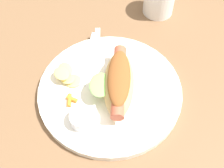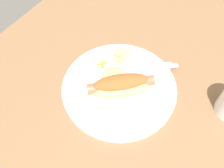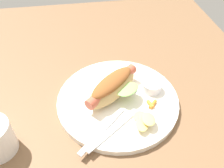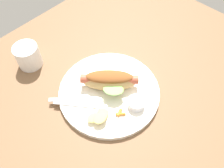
% 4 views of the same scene
% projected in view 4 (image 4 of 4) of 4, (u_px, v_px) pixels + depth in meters
% --- Properties ---
extents(ground_plane, '(1.20, 0.90, 0.02)m').
position_uv_depth(ground_plane, '(105.00, 94.00, 0.72)').
color(ground_plane, brown).
extents(plate, '(0.31, 0.31, 0.02)m').
position_uv_depth(plate, '(109.00, 92.00, 0.70)').
color(plate, white).
rests_on(plate, ground_plane).
extents(hot_dog, '(0.16, 0.16, 0.06)m').
position_uv_depth(hot_dog, '(109.00, 80.00, 0.68)').
color(hot_dog, tan).
rests_on(hot_dog, plate).
extents(sauce_ramekin, '(0.05, 0.05, 0.02)m').
position_uv_depth(sauce_ramekin, '(136.00, 103.00, 0.66)').
color(sauce_ramekin, white).
rests_on(sauce_ramekin, plate).
extents(fork, '(0.12, 0.12, 0.00)m').
position_uv_depth(fork, '(76.00, 99.00, 0.67)').
color(fork, silver).
rests_on(fork, plate).
extents(knife, '(0.10, 0.13, 0.00)m').
position_uv_depth(knife, '(80.00, 105.00, 0.66)').
color(knife, silver).
rests_on(knife, plate).
extents(chips_pile, '(0.08, 0.05, 0.02)m').
position_uv_depth(chips_pile, '(100.00, 116.00, 0.63)').
color(chips_pile, '#E0C669').
rests_on(chips_pile, plate).
extents(carrot_garnish, '(0.03, 0.03, 0.01)m').
position_uv_depth(carrot_garnish, '(120.00, 113.00, 0.65)').
color(carrot_garnish, orange).
rests_on(carrot_garnish, plate).
extents(drinking_cup, '(0.08, 0.08, 0.08)m').
position_uv_depth(drinking_cup, '(28.00, 56.00, 0.74)').
color(drinking_cup, white).
rests_on(drinking_cup, ground_plane).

